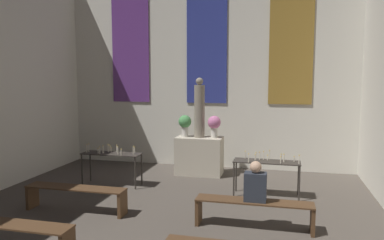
{
  "coord_description": "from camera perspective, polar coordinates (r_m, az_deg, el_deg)",
  "views": [
    {
      "loc": [
        2.06,
        1.07,
        2.49
      ],
      "look_at": [
        0.0,
        9.52,
        1.5
      ],
      "focal_mm": 35.0,
      "sensor_mm": 36.0,
      "label": 1
    }
  ],
  "objects": [
    {
      "name": "candle_rack_right",
      "position": [
        8.04,
        11.31,
        -6.78
      ],
      "size": [
        1.38,
        0.45,
        0.96
      ],
      "color": "#332D28",
      "rests_on": "ground_plane"
    },
    {
      "name": "person_seated",
      "position": [
        6.3,
        9.63,
        -9.57
      ],
      "size": [
        0.36,
        0.24,
        0.67
      ],
      "color": "#282D38",
      "rests_on": "pew_back_right"
    },
    {
      "name": "pew_back_right",
      "position": [
        6.43,
        9.38,
        -13.14
      ],
      "size": [
        1.93,
        0.36,
        0.47
      ],
      "color": "#4C331E",
      "rests_on": "ground_plane"
    },
    {
      "name": "altar",
      "position": [
        9.69,
        1.13,
        -5.47
      ],
      "size": [
        1.18,
        0.63,
        0.97
      ],
      "color": "#BCB29E",
      "rests_on": "ground_plane"
    },
    {
      "name": "candle_rack_left",
      "position": [
        8.9,
        -12.17,
        -5.51
      ],
      "size": [
        1.38,
        0.45,
        0.96
      ],
      "color": "#332D28",
      "rests_on": "ground_plane"
    },
    {
      "name": "flower_vase_right",
      "position": [
        9.48,
        3.41,
        -0.63
      ],
      "size": [
        0.33,
        0.33,
        0.56
      ],
      "color": "beige",
      "rests_on": "altar"
    },
    {
      "name": "statue",
      "position": [
        9.52,
        1.14,
        1.63
      ],
      "size": [
        0.27,
        0.27,
        1.52
      ],
      "color": "gray",
      "rests_on": "altar"
    },
    {
      "name": "wall_back",
      "position": [
        10.44,
        2.33,
        8.36
      ],
      "size": [
        8.2,
        0.16,
        5.61
      ],
      "color": "silver",
      "rests_on": "ground_plane"
    },
    {
      "name": "flower_vase_left",
      "position": [
        9.64,
        -1.09,
        -0.5
      ],
      "size": [
        0.33,
        0.33,
        0.56
      ],
      "color": "beige",
      "rests_on": "altar"
    },
    {
      "name": "pew_third_left",
      "position": [
        6.04,
        -26.27,
        -15.04
      ],
      "size": [
        1.93,
        0.36,
        0.47
      ],
      "color": "#4C331E",
      "rests_on": "ground_plane"
    },
    {
      "name": "pew_back_left",
      "position": [
        7.4,
        -17.29,
        -10.69
      ],
      "size": [
        1.93,
        0.36,
        0.47
      ],
      "color": "#4C331E",
      "rests_on": "ground_plane"
    }
  ]
}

